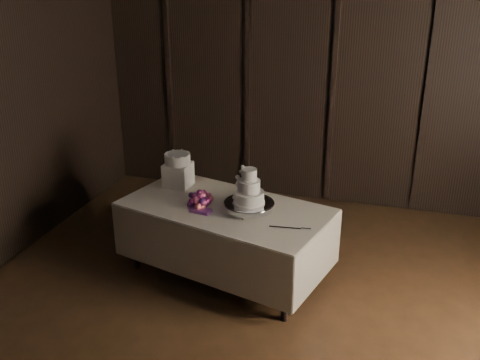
# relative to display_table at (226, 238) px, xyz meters

# --- Properties ---
(room) EXTENTS (6.08, 7.08, 3.08)m
(room) POSITION_rel_display_table_xyz_m (0.70, -1.34, 1.08)
(room) COLOR black
(room) RESTS_ON ground
(display_table) EXTENTS (2.19, 1.50, 0.76)m
(display_table) POSITION_rel_display_table_xyz_m (0.00, 0.00, 0.00)
(display_table) COLOR beige
(display_table) RESTS_ON ground
(cake_stand) EXTENTS (0.49, 0.49, 0.09)m
(cake_stand) POSITION_rel_display_table_xyz_m (0.25, -0.04, 0.39)
(cake_stand) COLOR silver
(cake_stand) RESTS_ON display_table
(wedding_cake) EXTENTS (0.33, 0.28, 0.34)m
(wedding_cake) POSITION_rel_display_table_xyz_m (0.23, -0.06, 0.57)
(wedding_cake) COLOR white
(wedding_cake) RESTS_ON cake_stand
(bouquet) EXTENTS (0.37, 0.45, 0.20)m
(bouquet) POSITION_rel_display_table_xyz_m (-0.23, -0.07, 0.41)
(bouquet) COLOR #B7416C
(bouquet) RESTS_ON display_table
(box_pedestal) EXTENTS (0.27, 0.27, 0.25)m
(box_pedestal) POSITION_rel_display_table_xyz_m (-0.63, 0.34, 0.47)
(box_pedestal) COLOR white
(box_pedestal) RESTS_ON display_table
(small_cake) EXTENTS (0.35, 0.35, 0.11)m
(small_cake) POSITION_rel_display_table_xyz_m (-0.63, 0.34, 0.65)
(small_cake) COLOR white
(small_cake) RESTS_ON box_pedestal
(cake_knife) EXTENTS (0.37, 0.07, 0.01)m
(cake_knife) POSITION_rel_display_table_xyz_m (0.65, -0.29, 0.35)
(cake_knife) COLOR silver
(cake_knife) RESTS_ON display_table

